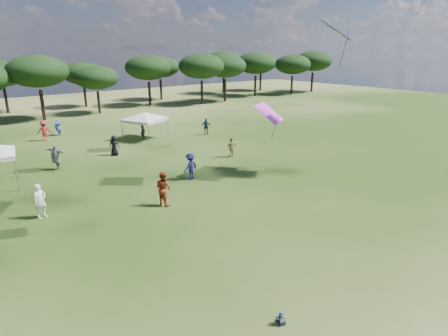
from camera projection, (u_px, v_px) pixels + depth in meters
The scene contains 4 objects.
tree_line at pixel (23, 72), 45.28m from camera, with size 108.78×17.63×7.77m.
tent_right at pixel (145, 114), 34.88m from camera, with size 5.91×5.91×2.84m.
toddler at pixel (282, 319), 11.66m from camera, with size 0.33×0.36×0.45m.
festival_crowd at pixel (43, 158), 26.33m from camera, with size 29.69×22.96×1.91m.
Camera 1 is at (-7.89, -4.19, 8.24)m, focal length 30.00 mm.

